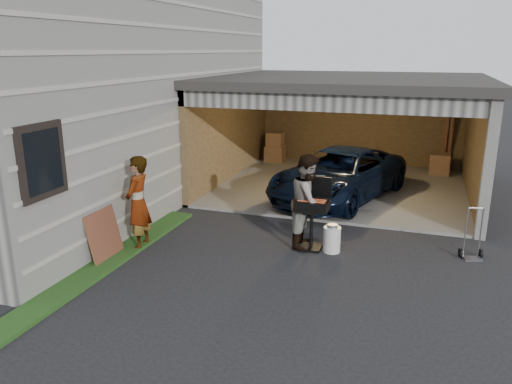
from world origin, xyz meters
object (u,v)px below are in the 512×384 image
plywood_panel (104,235)px  propane_tank (332,239)px  bbq_grill (312,207)px  man (309,201)px  minivan (339,177)px  woman (138,203)px  hand_truck (472,249)px

plywood_panel → propane_tank: bearing=23.7°
propane_tank → bbq_grill: bearing=173.5°
man → bbq_grill: 0.17m
minivan → woman: (-2.95, -4.17, 0.27)m
man → bbq_grill: size_ratio=1.31×
woman → bbq_grill: bearing=101.7°
propane_tank → plywood_panel: bearing=-156.3°
minivan → bbq_grill: (0.05, -3.17, 0.19)m
bbq_grill → man: bearing=132.9°
plywood_panel → bbq_grill: bearing=26.8°
woman → propane_tank: (3.39, 0.96, -0.63)m
bbq_grill → propane_tank: 0.68m
plywood_panel → hand_truck: 6.44m
propane_tank → hand_truck: bearing=11.6°
woman → propane_tank: 3.58m
minivan → hand_truck: minivan is taller
minivan → man: 3.07m
minivan → man: man is taller
bbq_grill → hand_truck: 2.88m
plywood_panel → woman: bearing=65.6°
plywood_panel → hand_truck: (6.07, 2.11, -0.26)m
propane_tank → minivan: bearing=97.7°
bbq_grill → propane_tank: size_ratio=2.82×
woman → plywood_panel: bearing=-31.1°
minivan → plywood_panel: size_ratio=4.76×
woman → propane_tank: size_ratio=3.69×
bbq_grill → hand_truck: bearing=9.2°
woman → hand_truck: woman is taller
woman → man: bearing=104.2°
propane_tank → hand_truck: size_ratio=0.50×
woman → plywood_panel: (-0.30, -0.66, -0.42)m
hand_truck → man: bearing=170.7°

